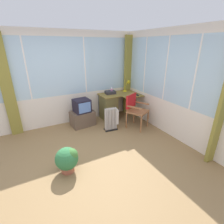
{
  "coord_description": "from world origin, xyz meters",
  "views": [
    {
      "loc": [
        -0.86,
        -2.6,
        2.17
      ],
      "look_at": [
        0.84,
        0.57,
        0.71
      ],
      "focal_mm": 26.63,
      "sensor_mm": 36.0,
      "label": 1
    }
  ],
  "objects_px": {
    "spray_bottle": "(112,90)",
    "tv_on_stand": "(82,114)",
    "paper_tray": "(110,92)",
    "space_heater": "(112,119)",
    "wooden_armchair": "(134,106)",
    "desk": "(110,106)",
    "potted_plant": "(67,159)",
    "tv_remote": "(137,95)",
    "desk_lamp": "(128,84)"
  },
  "relations": [
    {
      "from": "tv_remote",
      "to": "tv_on_stand",
      "type": "distance_m",
      "value": 1.71
    },
    {
      "from": "tv_on_stand",
      "to": "paper_tray",
      "type": "bearing_deg",
      "value": 8.02
    },
    {
      "from": "paper_tray",
      "to": "tv_on_stand",
      "type": "distance_m",
      "value": 1.09
    },
    {
      "from": "tv_on_stand",
      "to": "space_heater",
      "type": "xyz_separation_m",
      "value": [
        0.61,
        -0.64,
        -0.03
      ]
    },
    {
      "from": "tv_remote",
      "to": "potted_plant",
      "type": "bearing_deg",
      "value": -137.47
    },
    {
      "from": "space_heater",
      "to": "potted_plant",
      "type": "relative_size",
      "value": 1.3
    },
    {
      "from": "tv_remote",
      "to": "tv_on_stand",
      "type": "height_order",
      "value": "tv_remote"
    },
    {
      "from": "spray_bottle",
      "to": "paper_tray",
      "type": "xyz_separation_m",
      "value": [
        -0.05,
        -0.02,
        -0.06
      ]
    },
    {
      "from": "desk",
      "to": "tv_on_stand",
      "type": "height_order",
      "value": "tv_on_stand"
    },
    {
      "from": "wooden_armchair",
      "to": "space_heater",
      "type": "height_order",
      "value": "wooden_armchair"
    },
    {
      "from": "spray_bottle",
      "to": "tv_on_stand",
      "type": "relative_size",
      "value": 0.28
    },
    {
      "from": "wooden_armchair",
      "to": "space_heater",
      "type": "xyz_separation_m",
      "value": [
        -0.64,
        0.1,
        -0.29
      ]
    },
    {
      "from": "desk",
      "to": "space_heater",
      "type": "height_order",
      "value": "desk"
    },
    {
      "from": "desk_lamp",
      "to": "potted_plant",
      "type": "xyz_separation_m",
      "value": [
        -2.46,
        -1.84,
        -0.74
      ]
    },
    {
      "from": "desk",
      "to": "space_heater",
      "type": "bearing_deg",
      "value": -113.11
    },
    {
      "from": "wooden_armchair",
      "to": "space_heater",
      "type": "bearing_deg",
      "value": 171.55
    },
    {
      "from": "spray_bottle",
      "to": "space_heater",
      "type": "relative_size",
      "value": 0.34
    },
    {
      "from": "desk",
      "to": "spray_bottle",
      "type": "height_order",
      "value": "spray_bottle"
    },
    {
      "from": "desk",
      "to": "potted_plant",
      "type": "relative_size",
      "value": 2.37
    },
    {
      "from": "paper_tray",
      "to": "wooden_armchair",
      "type": "height_order",
      "value": "wooden_armchair"
    },
    {
      "from": "tv_remote",
      "to": "paper_tray",
      "type": "distance_m",
      "value": 0.83
    },
    {
      "from": "paper_tray",
      "to": "desk",
      "type": "bearing_deg",
      "value": -129.89
    },
    {
      "from": "desk_lamp",
      "to": "tv_on_stand",
      "type": "relative_size",
      "value": 0.47
    },
    {
      "from": "paper_tray",
      "to": "wooden_armchair",
      "type": "distance_m",
      "value": 0.94
    },
    {
      "from": "desk",
      "to": "wooden_armchair",
      "type": "relative_size",
      "value": 1.21
    },
    {
      "from": "space_heater",
      "to": "potted_plant",
      "type": "bearing_deg",
      "value": -144.13
    },
    {
      "from": "potted_plant",
      "to": "tv_on_stand",
      "type": "bearing_deg",
      "value": 63.17
    },
    {
      "from": "tv_remote",
      "to": "potted_plant",
      "type": "xyz_separation_m",
      "value": [
        -2.46,
        -1.3,
        -0.51
      ]
    },
    {
      "from": "desk_lamp",
      "to": "potted_plant",
      "type": "bearing_deg",
      "value": -143.25
    },
    {
      "from": "spray_bottle",
      "to": "desk",
      "type": "bearing_deg",
      "value": -141.59
    },
    {
      "from": "tv_on_stand",
      "to": "space_heater",
      "type": "distance_m",
      "value": 0.88
    },
    {
      "from": "wooden_armchair",
      "to": "tv_on_stand",
      "type": "distance_m",
      "value": 1.47
    },
    {
      "from": "paper_tray",
      "to": "space_heater",
      "type": "height_order",
      "value": "paper_tray"
    },
    {
      "from": "tv_remote",
      "to": "wooden_armchair",
      "type": "xyz_separation_m",
      "value": [
        -0.35,
        -0.34,
        -0.18
      ]
    },
    {
      "from": "tv_remote",
      "to": "potted_plant",
      "type": "height_order",
      "value": "tv_remote"
    },
    {
      "from": "paper_tray",
      "to": "potted_plant",
      "type": "xyz_separation_m",
      "value": [
        -1.83,
        -1.83,
        -0.55
      ]
    },
    {
      "from": "desk",
      "to": "tv_on_stand",
      "type": "xyz_separation_m",
      "value": [
        -0.9,
        -0.06,
        -0.07
      ]
    },
    {
      "from": "tv_remote",
      "to": "paper_tray",
      "type": "bearing_deg",
      "value": 154.25
    },
    {
      "from": "space_heater",
      "to": "potted_plant",
      "type": "distance_m",
      "value": 1.81
    },
    {
      "from": "wooden_armchair",
      "to": "tv_on_stand",
      "type": "bearing_deg",
      "value": 149.51
    },
    {
      "from": "wooden_armchair",
      "to": "space_heater",
      "type": "relative_size",
      "value": 1.51
    },
    {
      "from": "desk",
      "to": "potted_plant",
      "type": "distance_m",
      "value": 2.49
    },
    {
      "from": "tv_remote",
      "to": "space_heater",
      "type": "bearing_deg",
      "value": -151.73
    },
    {
      "from": "paper_tray",
      "to": "potted_plant",
      "type": "height_order",
      "value": "paper_tray"
    },
    {
      "from": "desk_lamp",
      "to": "wooden_armchair",
      "type": "xyz_separation_m",
      "value": [
        -0.35,
        -0.87,
        -0.41
      ]
    },
    {
      "from": "paper_tray",
      "to": "tv_on_stand",
      "type": "height_order",
      "value": "paper_tray"
    },
    {
      "from": "tv_remote",
      "to": "wooden_armchair",
      "type": "distance_m",
      "value": 0.52
    },
    {
      "from": "tv_remote",
      "to": "tv_on_stand",
      "type": "relative_size",
      "value": 0.19
    },
    {
      "from": "spray_bottle",
      "to": "wooden_armchair",
      "type": "distance_m",
      "value": 0.95
    },
    {
      "from": "potted_plant",
      "to": "desk_lamp",
      "type": "bearing_deg",
      "value": 36.75
    }
  ]
}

